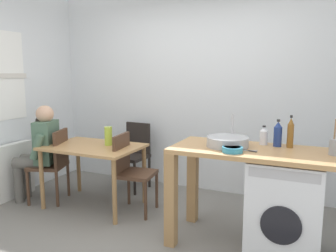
{
  "coord_description": "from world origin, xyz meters",
  "views": [
    {
      "loc": [
        1.49,
        -2.57,
        1.59
      ],
      "look_at": [
        0.13,
        0.45,
        1.06
      ],
      "focal_mm": 36.01,
      "sensor_mm": 36.0,
      "label": 1
    }
  ],
  "objects_px": {
    "bottle_clear_small": "(290,133)",
    "mixing_bowl": "(232,149)",
    "chair_spare_by_wall": "(134,152)",
    "washing_machine": "(285,207)",
    "dining_table": "(93,154)",
    "seated_person": "(40,148)",
    "chair_opposite": "(130,168)",
    "bottle_tall_green": "(264,136)",
    "vase": "(108,136)",
    "chair_person_seat": "(53,161)",
    "bottle_squat_brown": "(278,134)",
    "utensil_crock": "(336,147)"
  },
  "relations": [
    {
      "from": "chair_opposite",
      "to": "seated_person",
      "type": "bearing_deg",
      "value": -88.25
    },
    {
      "from": "dining_table",
      "to": "mixing_bowl",
      "type": "height_order",
      "value": "mixing_bowl"
    },
    {
      "from": "dining_table",
      "to": "chair_spare_by_wall",
      "type": "distance_m",
      "value": 0.79
    },
    {
      "from": "seated_person",
      "to": "mixing_bowl",
      "type": "height_order",
      "value": "seated_person"
    },
    {
      "from": "bottle_tall_green",
      "to": "vase",
      "type": "distance_m",
      "value": 1.8
    },
    {
      "from": "bottle_clear_small",
      "to": "utensil_crock",
      "type": "relative_size",
      "value": 0.98
    },
    {
      "from": "bottle_clear_small",
      "to": "vase",
      "type": "bearing_deg",
      "value": 176.99
    },
    {
      "from": "chair_person_seat",
      "to": "bottle_squat_brown",
      "type": "xyz_separation_m",
      "value": [
        2.62,
        0.07,
        0.53
      ]
    },
    {
      "from": "bottle_squat_brown",
      "to": "bottle_tall_green",
      "type": "bearing_deg",
      "value": 168.3
    },
    {
      "from": "utensil_crock",
      "to": "bottle_clear_small",
      "type": "bearing_deg",
      "value": 158.93
    },
    {
      "from": "mixing_bowl",
      "to": "chair_person_seat",
      "type": "bearing_deg",
      "value": 171.99
    },
    {
      "from": "utensil_crock",
      "to": "washing_machine",
      "type": "bearing_deg",
      "value": -171.9
    },
    {
      "from": "washing_machine",
      "to": "bottle_squat_brown",
      "type": "distance_m",
      "value": 0.64
    },
    {
      "from": "dining_table",
      "to": "chair_opposite",
      "type": "height_order",
      "value": "chair_opposite"
    },
    {
      "from": "dining_table",
      "to": "washing_machine",
      "type": "distance_m",
      "value": 2.2
    },
    {
      "from": "seated_person",
      "to": "dining_table",
      "type": "bearing_deg",
      "value": -99.14
    },
    {
      "from": "seated_person",
      "to": "utensil_crock",
      "type": "relative_size",
      "value": 4.01
    },
    {
      "from": "chair_opposite",
      "to": "vase",
      "type": "xyz_separation_m",
      "value": [
        -0.33,
        0.06,
        0.34
      ]
    },
    {
      "from": "chair_opposite",
      "to": "utensil_crock",
      "type": "xyz_separation_m",
      "value": [
        2.07,
        -0.19,
        0.48
      ]
    },
    {
      "from": "chair_person_seat",
      "to": "utensil_crock",
      "type": "relative_size",
      "value": 3.0
    },
    {
      "from": "seated_person",
      "to": "chair_opposite",
      "type": "bearing_deg",
      "value": -101.31
    },
    {
      "from": "dining_table",
      "to": "chair_person_seat",
      "type": "xyz_separation_m",
      "value": [
        -0.55,
        -0.08,
        -0.14
      ]
    },
    {
      "from": "seated_person",
      "to": "bottle_clear_small",
      "type": "xyz_separation_m",
      "value": [
        2.88,
        0.12,
        0.38
      ]
    },
    {
      "from": "seated_person",
      "to": "bottle_clear_small",
      "type": "bearing_deg",
      "value": -107.12
    },
    {
      "from": "washing_machine",
      "to": "utensil_crock",
      "type": "height_order",
      "value": "utensil_crock"
    },
    {
      "from": "chair_opposite",
      "to": "dining_table",
      "type": "bearing_deg",
      "value": -91.49
    },
    {
      "from": "mixing_bowl",
      "to": "utensil_crock",
      "type": "xyz_separation_m",
      "value": [
        0.8,
        0.25,
        0.04
      ]
    },
    {
      "from": "seated_person",
      "to": "mixing_bowl",
      "type": "distance_m",
      "value": 2.48
    },
    {
      "from": "mixing_bowl",
      "to": "utensil_crock",
      "type": "distance_m",
      "value": 0.84
    },
    {
      "from": "dining_table",
      "to": "seated_person",
      "type": "xyz_separation_m",
      "value": [
        -0.7,
        -0.13,
        0.03
      ]
    },
    {
      "from": "seated_person",
      "to": "vase",
      "type": "height_order",
      "value": "seated_person"
    },
    {
      "from": "chair_spare_by_wall",
      "to": "bottle_tall_green",
      "type": "distance_m",
      "value": 2.04
    },
    {
      "from": "chair_spare_by_wall",
      "to": "washing_machine",
      "type": "xyz_separation_m",
      "value": [
        2.07,
        -0.97,
        -0.08
      ]
    },
    {
      "from": "chair_spare_by_wall",
      "to": "bottle_squat_brown",
      "type": "bearing_deg",
      "value": 163.32
    },
    {
      "from": "chair_opposite",
      "to": "mixing_bowl",
      "type": "height_order",
      "value": "mixing_bowl"
    },
    {
      "from": "mixing_bowl",
      "to": "chair_opposite",
      "type": "bearing_deg",
      "value": 160.9
    },
    {
      "from": "seated_person",
      "to": "bottle_clear_small",
      "type": "distance_m",
      "value": 2.91
    },
    {
      "from": "dining_table",
      "to": "chair_person_seat",
      "type": "height_order",
      "value": "chair_person_seat"
    },
    {
      "from": "chair_opposite",
      "to": "chair_spare_by_wall",
      "type": "height_order",
      "value": "same"
    },
    {
      "from": "chair_person_seat",
      "to": "washing_machine",
      "type": "distance_m",
      "value": 2.73
    },
    {
      "from": "bottle_clear_small",
      "to": "mixing_bowl",
      "type": "bearing_deg",
      "value": -137.71
    },
    {
      "from": "chair_person_seat",
      "to": "washing_machine",
      "type": "height_order",
      "value": "chair_person_seat"
    },
    {
      "from": "chair_person_seat",
      "to": "dining_table",
      "type": "bearing_deg",
      "value": -101.78
    },
    {
      "from": "dining_table",
      "to": "chair_opposite",
      "type": "relative_size",
      "value": 1.22
    },
    {
      "from": "bottle_clear_small",
      "to": "mixing_bowl",
      "type": "height_order",
      "value": "bottle_clear_small"
    },
    {
      "from": "chair_person_seat",
      "to": "seated_person",
      "type": "xyz_separation_m",
      "value": [
        -0.15,
        -0.05,
        0.16
      ]
    },
    {
      "from": "chair_person_seat",
      "to": "vase",
      "type": "xyz_separation_m",
      "value": [
        0.7,
        0.18,
        0.34
      ]
    },
    {
      "from": "chair_opposite",
      "to": "washing_machine",
      "type": "distance_m",
      "value": 1.72
    },
    {
      "from": "dining_table",
      "to": "vase",
      "type": "height_order",
      "value": "vase"
    },
    {
      "from": "bottle_squat_brown",
      "to": "chair_person_seat",
      "type": "bearing_deg",
      "value": -178.44
    }
  ]
}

